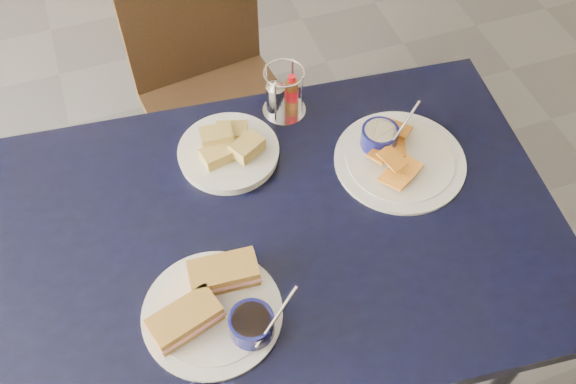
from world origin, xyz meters
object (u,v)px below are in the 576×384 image
object	(u,v)px
sandwich_plate	(216,307)
condiment_caddy	(282,95)
bread_basket	(229,150)
chair_far	(211,75)
dining_table	(281,243)
plantain_plate	(394,153)

from	to	relation	value
sandwich_plate	condiment_caddy	distance (m)	0.58
bread_basket	condiment_caddy	size ratio (longest dim) A/B	1.75
chair_far	sandwich_plate	distance (m)	0.97
dining_table	plantain_plate	world-z (taller)	plantain_plate
sandwich_plate	chair_far	bearing A→B (deg)	76.79
dining_table	chair_far	xyz separation A→B (m)	(0.02, 0.76, -0.16)
plantain_plate	condiment_caddy	bearing A→B (deg)	130.94
plantain_plate	bread_basket	distance (m)	0.39
dining_table	sandwich_plate	world-z (taller)	sandwich_plate
plantain_plate	bread_basket	world-z (taller)	plantain_plate
dining_table	chair_far	size ratio (longest dim) A/B	1.45
dining_table	chair_far	distance (m)	0.78
bread_basket	condiment_caddy	bearing A→B (deg)	30.00
plantain_plate	condiment_caddy	xyz separation A→B (m)	(-0.20, 0.23, 0.04)
condiment_caddy	bread_basket	bearing A→B (deg)	-150.00
dining_table	sandwich_plate	size ratio (longest dim) A/B	4.33
bread_basket	sandwich_plate	bearing A→B (deg)	-109.65
dining_table	sandwich_plate	xyz separation A→B (m)	(-0.19, -0.15, 0.09)
plantain_plate	bread_basket	bearing A→B (deg)	160.01
dining_table	plantain_plate	xyz separation A→B (m)	(0.32, 0.10, 0.08)
chair_far	condiment_caddy	bearing A→B (deg)	-77.47
dining_table	bread_basket	xyz separation A→B (m)	(-0.05, 0.24, 0.09)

